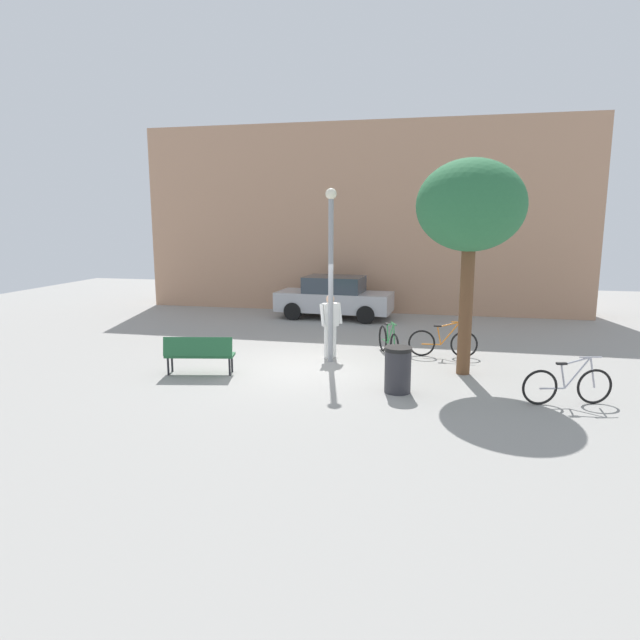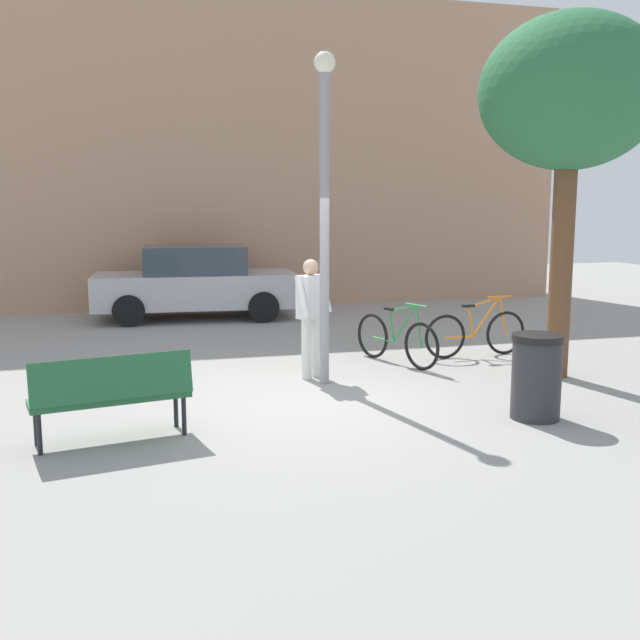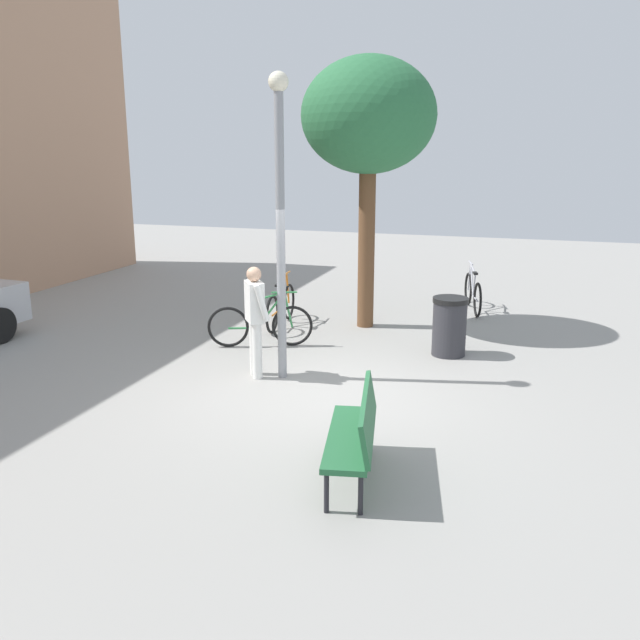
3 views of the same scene
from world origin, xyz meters
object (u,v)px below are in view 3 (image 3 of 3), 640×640
Objects in this scene: park_bench at (357,429)px; bicycle_silver at (473,293)px; bicycle_orange at (281,306)px; bicycle_green at (261,325)px; plaza_tree at (369,118)px; trash_bin at (449,326)px; lamppost at (280,204)px; person_by_lamppost at (255,314)px.

bicycle_silver is (7.96, -0.42, -0.16)m from park_bench.
bicycle_orange is 1.06× the size of bicycle_green.
bicycle_orange is at bearing 7.02° from bicycle_green.
trash_bin is (-1.40, -1.77, -3.36)m from plaza_tree.
bicycle_silver is at bearing -23.78° from lamppost.
park_bench is at bearing 175.73° from trash_bin.
bicycle_silver is at bearing -40.23° from bicycle_green.
bicycle_orange and bicycle_green have the same top height.
trash_bin is at bearing -128.31° from plaza_tree.
lamppost is 2.40× the size of bicycle_orange.
trash_bin is (4.64, -0.35, -0.05)m from park_bench.
trash_bin is at bearing -81.20° from bicycle_green.
trash_bin is at bearing -52.96° from person_by_lamppost.
park_bench is 0.92× the size of bicycle_orange.
lamppost reaches higher than person_by_lamppost.
person_by_lamppost reaches higher than bicycle_orange.
lamppost reaches higher than bicycle_orange.
person_by_lamppost is 3.05m from bicycle_orange.
bicycle_orange is at bearing 106.68° from plaza_tree.
park_bench is at bearing -145.73° from lamppost.
park_bench is 4.66m from trash_bin.
bicycle_green is at bearing 20.08° from person_by_lamppost.
bicycle_orange is 1.43m from bicycle_green.
bicycle_orange is 1.03× the size of bicycle_silver.
bicycle_green is (4.15, 2.81, -0.16)m from park_bench.
bicycle_orange is at bearing 21.38° from lamppost.
bicycle_silver is at bearing -1.19° from trash_bin.
park_bench is (-2.67, -2.27, -0.42)m from person_by_lamppost.
person_by_lamppost is at bearing -159.92° from bicycle_green.
bicycle_silver is (5.29, -2.68, -0.58)m from person_by_lamppost.
bicycle_orange is 3.46m from trash_bin.
bicycle_green is (-1.89, 1.38, -3.47)m from plaza_tree.
trash_bin reaches higher than bicycle_silver.
plaza_tree reaches higher than bicycle_silver.
park_bench is at bearing -166.72° from plaza_tree.
bicycle_silver is at bearing -54.92° from bicycle_orange.
bicycle_green is 1.74× the size of trash_bin.
bicycle_green is 4.99m from bicycle_silver.
lamppost reaches higher than bicycle_silver.
trash_bin reaches higher than bicycle_green.
lamppost is 2.56× the size of bicycle_green.
bicycle_orange and bicycle_silver have the same top height.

